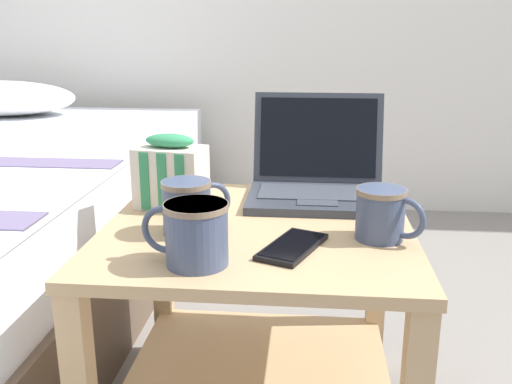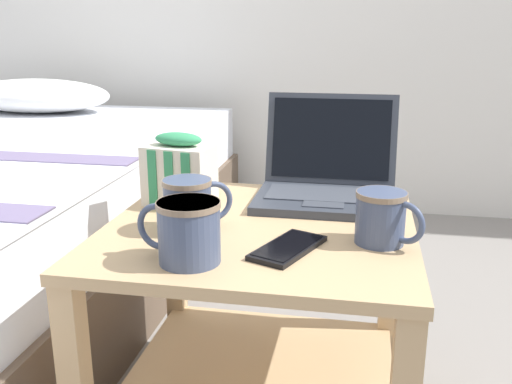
# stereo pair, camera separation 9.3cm
# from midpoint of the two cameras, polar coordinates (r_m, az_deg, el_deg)

# --- Properties ---
(bedside_table) EXTENTS (0.60, 0.59, 0.47)m
(bedside_table) POSITION_cam_midpoint_polar(r_m,az_deg,el_deg) (1.19, -2.07, -10.80)
(bedside_table) COLOR tan
(bedside_table) RESTS_ON ground_plane
(laptop) EXTENTS (0.31, 0.28, 0.23)m
(laptop) POSITION_cam_midpoint_polar(r_m,az_deg,el_deg) (1.30, 4.12, 1.43)
(laptop) COLOR #333842
(laptop) RESTS_ON bedside_table
(mug_front_left) EXTENTS (0.12, 0.10, 0.10)m
(mug_front_left) POSITION_cam_midpoint_polar(r_m,az_deg,el_deg) (1.05, 10.04, -1.97)
(mug_front_left) COLOR #3F4C6B
(mug_front_left) RESTS_ON bedside_table
(mug_front_right) EXTENTS (0.12, 0.10, 0.10)m
(mug_front_right) POSITION_cam_midpoint_polar(r_m,az_deg,el_deg) (1.08, -9.25, -1.26)
(mug_front_right) COLOR #3F4C6B
(mug_front_right) RESTS_ON bedside_table
(mug_mid_center) EXTENTS (0.15, 0.11, 0.10)m
(mug_mid_center) POSITION_cam_midpoint_polar(r_m,az_deg,el_deg) (0.93, -8.99, -3.89)
(mug_mid_center) COLOR #3F4C6B
(mug_mid_center) RESTS_ON bedside_table
(snack_bag) EXTENTS (0.16, 0.12, 0.16)m
(snack_bag) POSITION_cam_midpoint_polar(r_m,az_deg,el_deg) (1.24, -10.64, 1.77)
(snack_bag) COLOR silver
(snack_bag) RESTS_ON bedside_table
(cell_phone) EXTENTS (0.13, 0.18, 0.01)m
(cell_phone) POSITION_cam_midpoint_polar(r_m,az_deg,el_deg) (1.00, 1.01, -5.52)
(cell_phone) COLOR black
(cell_phone) RESTS_ON bedside_table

